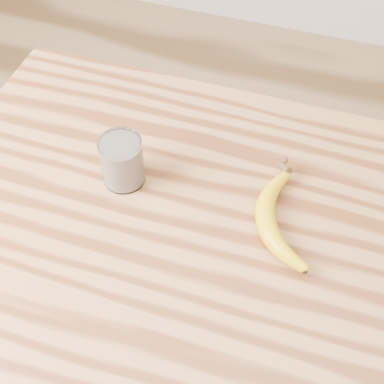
% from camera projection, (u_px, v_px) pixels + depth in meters
% --- Properties ---
extents(room, '(4.04, 4.04, 2.70)m').
position_uv_depth(room, '(229.00, 25.00, 0.66)').
color(room, '#9A744C').
rests_on(room, ground).
extents(table, '(1.20, 0.80, 0.90)m').
position_uv_depth(table, '(214.00, 264.00, 1.12)').
color(table, '#A46B3D').
rests_on(table, ground).
extents(smoothie_glass, '(0.09, 0.09, 0.11)m').
position_uv_depth(smoothie_glass, '(122.00, 161.00, 1.05)').
color(smoothie_glass, white).
rests_on(smoothie_glass, table).
extents(banana, '(0.22, 0.34, 0.04)m').
position_uv_depth(banana, '(265.00, 220.00, 1.01)').
color(banana, '#DCAD0A').
rests_on(banana, table).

